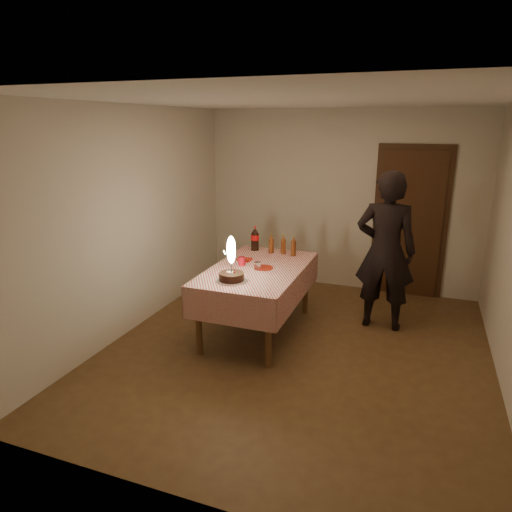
% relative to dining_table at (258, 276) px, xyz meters
% --- Properties ---
extents(ground, '(4.00, 4.50, 0.01)m').
position_rel_dining_table_xyz_m(ground, '(0.56, -0.29, -0.69)').
color(ground, brown).
rests_on(ground, ground).
extents(room_shell, '(4.04, 4.54, 2.62)m').
position_rel_dining_table_xyz_m(room_shell, '(0.60, -0.22, 0.96)').
color(room_shell, beige).
rests_on(room_shell, ground).
extents(dining_table, '(1.02, 1.72, 0.80)m').
position_rel_dining_table_xyz_m(dining_table, '(0.00, 0.00, 0.00)').
color(dining_table, brown).
rests_on(dining_table, ground).
extents(birthday_cake, '(0.33, 0.33, 0.48)m').
position_rel_dining_table_xyz_m(birthday_cake, '(-0.10, -0.51, 0.23)').
color(birthday_cake, white).
rests_on(birthday_cake, dining_table).
extents(red_plate, '(0.22, 0.22, 0.01)m').
position_rel_dining_table_xyz_m(red_plate, '(0.07, 0.01, 0.11)').
color(red_plate, '#AB1D0B').
rests_on(red_plate, dining_table).
extents(red_cup, '(0.08, 0.08, 0.10)m').
position_rel_dining_table_xyz_m(red_cup, '(-0.20, 0.02, 0.16)').
color(red_cup, red).
rests_on(red_cup, dining_table).
extents(clear_cup, '(0.07, 0.07, 0.09)m').
position_rel_dining_table_xyz_m(clear_cup, '(0.03, -0.07, 0.15)').
color(clear_cup, white).
rests_on(clear_cup, dining_table).
extents(napkin_stack, '(0.15, 0.15, 0.02)m').
position_rel_dining_table_xyz_m(napkin_stack, '(-0.25, 0.22, 0.12)').
color(napkin_stack, red).
rests_on(napkin_stack, dining_table).
extents(cola_bottle, '(0.10, 0.10, 0.32)m').
position_rel_dining_table_xyz_m(cola_bottle, '(-0.29, 0.70, 0.26)').
color(cola_bottle, black).
rests_on(cola_bottle, dining_table).
extents(amber_bottle_left, '(0.06, 0.06, 0.25)m').
position_rel_dining_table_xyz_m(amber_bottle_left, '(-0.05, 0.64, 0.22)').
color(amber_bottle_left, '#5E2B10').
rests_on(amber_bottle_left, dining_table).
extents(amber_bottle_right, '(0.06, 0.06, 0.25)m').
position_rel_dining_table_xyz_m(amber_bottle_right, '(0.25, 0.62, 0.22)').
color(amber_bottle_right, '#5E2B10').
rests_on(amber_bottle_right, dining_table).
extents(amber_bottle_mid, '(0.06, 0.06, 0.25)m').
position_rel_dining_table_xyz_m(amber_bottle_mid, '(0.10, 0.66, 0.22)').
color(amber_bottle_mid, '#5E2B10').
rests_on(amber_bottle_mid, dining_table).
extents(photographer, '(0.70, 0.48, 1.90)m').
position_rel_dining_table_xyz_m(photographer, '(1.35, 0.67, 0.26)').
color(photographer, black).
rests_on(photographer, ground).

